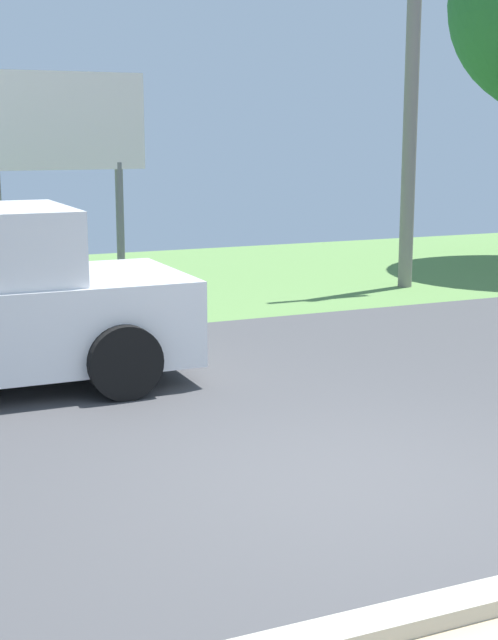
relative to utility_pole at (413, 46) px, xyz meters
name	(u,v)px	position (x,y,z in m)	size (l,w,h in m)	color
ground_plane	(208,389)	(-5.46, -4.57, -4.09)	(40.00, 22.00, 0.20)	#424244
utility_pole	(413,46)	(0.00, 0.00, 0.00)	(1.80, 0.24, 7.73)	gray
roadside_billboard	(57,139)	(-5.95, 0.14, -1.50)	(2.60, 0.12, 3.50)	slate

